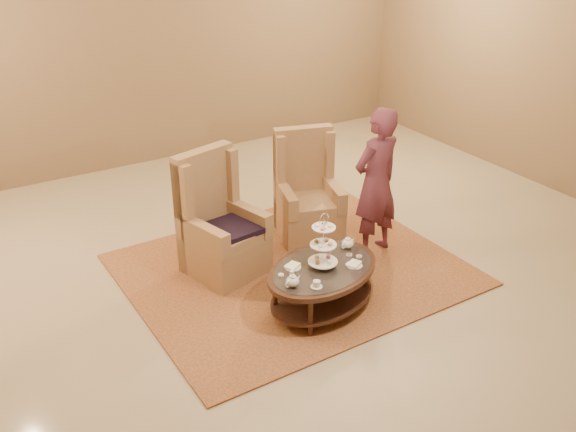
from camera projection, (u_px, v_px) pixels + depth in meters
ground at (307, 293)px, 6.10m from camera, size 8.00×8.00×0.00m
ceiling at (307, 293)px, 6.10m from camera, size 8.00×8.00×0.02m
wall_back at (143, 35)px, 8.37m from camera, size 8.00×0.04×3.50m
rug at (293, 269)px, 6.46m from camera, size 3.21×2.69×0.02m
tea_table at (322, 275)px, 5.72m from camera, size 1.33×1.08×0.97m
armchair_left at (219, 233)px, 6.29m from camera, size 0.82×0.84×1.23m
armchair_right at (307, 201)px, 6.99m from camera, size 0.80×0.81×1.18m
person at (376, 183)px, 6.46m from camera, size 0.62×0.45×1.58m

